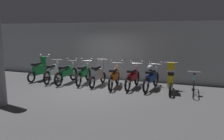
{
  "coord_description": "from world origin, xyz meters",
  "views": [
    {
      "loc": [
        3.94,
        -8.31,
        2.43
      ],
      "look_at": [
        0.67,
        0.71,
        0.75
      ],
      "focal_mm": 35.29,
      "sensor_mm": 36.0,
      "label": 1
    }
  ],
  "objects_px": {
    "motorbike_slot_4": "(98,74)",
    "motorbike_slot_8": "(170,80)",
    "motorbike_slot_6": "(133,77)",
    "bicycle": "(194,85)",
    "motorbike_slot_1": "(53,72)",
    "motorbike_slot_2": "(67,73)",
    "motorbike_slot_5": "(114,76)",
    "motorbike_slot_0": "(40,70)",
    "motorbike_slot_7": "(151,77)",
    "motorbike_slot_3": "(84,73)"
  },
  "relations": [
    {
      "from": "motorbike_slot_4",
      "to": "motorbike_slot_8",
      "type": "xyz_separation_m",
      "value": [
        3.2,
        -0.07,
        0.0
      ]
    },
    {
      "from": "motorbike_slot_6",
      "to": "bicycle",
      "type": "distance_m",
      "value": 2.49
    },
    {
      "from": "motorbike_slot_1",
      "to": "motorbike_slot_2",
      "type": "bearing_deg",
      "value": -3.33
    },
    {
      "from": "bicycle",
      "to": "motorbike_slot_6",
      "type": "bearing_deg",
      "value": 177.67
    },
    {
      "from": "motorbike_slot_6",
      "to": "motorbike_slot_5",
      "type": "bearing_deg",
      "value": -170.6
    },
    {
      "from": "motorbike_slot_0",
      "to": "motorbike_slot_2",
      "type": "xyz_separation_m",
      "value": [
        1.6,
        -0.07,
        -0.04
      ]
    },
    {
      "from": "motorbike_slot_4",
      "to": "motorbike_slot_6",
      "type": "height_order",
      "value": "motorbike_slot_4"
    },
    {
      "from": "motorbike_slot_5",
      "to": "bicycle",
      "type": "distance_m",
      "value": 3.29
    },
    {
      "from": "motorbike_slot_0",
      "to": "motorbike_slot_5",
      "type": "bearing_deg",
      "value": -0.71
    },
    {
      "from": "motorbike_slot_8",
      "to": "motorbike_slot_7",
      "type": "bearing_deg",
      "value": 167.11
    },
    {
      "from": "motorbike_slot_4",
      "to": "motorbike_slot_8",
      "type": "relative_size",
      "value": 1.0
    },
    {
      "from": "motorbike_slot_0",
      "to": "motorbike_slot_5",
      "type": "xyz_separation_m",
      "value": [
        4.0,
        -0.05,
        -0.04
      ]
    },
    {
      "from": "motorbike_slot_0",
      "to": "motorbike_slot_5",
      "type": "relative_size",
      "value": 0.86
    },
    {
      "from": "motorbike_slot_0",
      "to": "motorbike_slot_1",
      "type": "relative_size",
      "value": 0.87
    },
    {
      "from": "motorbike_slot_8",
      "to": "motorbike_slot_6",
      "type": "bearing_deg",
      "value": 174.67
    },
    {
      "from": "motorbike_slot_8",
      "to": "bicycle",
      "type": "xyz_separation_m",
      "value": [
        0.89,
        0.05,
        -0.16
      ]
    },
    {
      "from": "motorbike_slot_1",
      "to": "bicycle",
      "type": "relative_size",
      "value": 1.12
    },
    {
      "from": "motorbike_slot_4",
      "to": "bicycle",
      "type": "xyz_separation_m",
      "value": [
        4.09,
        -0.02,
        -0.16
      ]
    },
    {
      "from": "motorbike_slot_0",
      "to": "motorbike_slot_7",
      "type": "relative_size",
      "value": 0.87
    },
    {
      "from": "motorbike_slot_5",
      "to": "motorbike_slot_8",
      "type": "relative_size",
      "value": 1.16
    },
    {
      "from": "motorbike_slot_2",
      "to": "motorbike_slot_3",
      "type": "xyz_separation_m",
      "value": [
        0.8,
        0.21,
        0.0
      ]
    },
    {
      "from": "motorbike_slot_3",
      "to": "motorbike_slot_6",
      "type": "height_order",
      "value": "same"
    },
    {
      "from": "motorbike_slot_4",
      "to": "motorbike_slot_2",
      "type": "bearing_deg",
      "value": -177.28
    },
    {
      "from": "motorbike_slot_1",
      "to": "motorbike_slot_4",
      "type": "bearing_deg",
      "value": 0.7
    },
    {
      "from": "motorbike_slot_7",
      "to": "bicycle",
      "type": "xyz_separation_m",
      "value": [
        1.68,
        -0.13,
        -0.17
      ]
    },
    {
      "from": "bicycle",
      "to": "motorbike_slot_5",
      "type": "bearing_deg",
      "value": -179.44
    },
    {
      "from": "motorbike_slot_1",
      "to": "motorbike_slot_3",
      "type": "bearing_deg",
      "value": 5.86
    },
    {
      "from": "motorbike_slot_6",
      "to": "motorbike_slot_7",
      "type": "distance_m",
      "value": 0.8
    },
    {
      "from": "motorbike_slot_7",
      "to": "motorbike_slot_3",
      "type": "bearing_deg",
      "value": 179.55
    },
    {
      "from": "motorbike_slot_0",
      "to": "motorbike_slot_4",
      "type": "bearing_deg",
      "value": 0.12
    },
    {
      "from": "motorbike_slot_2",
      "to": "motorbike_slot_4",
      "type": "distance_m",
      "value": 1.6
    },
    {
      "from": "motorbike_slot_7",
      "to": "motorbike_slot_0",
      "type": "bearing_deg",
      "value": -178.81
    },
    {
      "from": "motorbike_slot_1",
      "to": "motorbike_slot_5",
      "type": "xyz_separation_m",
      "value": [
        3.2,
        -0.03,
        0.0
      ]
    },
    {
      "from": "motorbike_slot_2",
      "to": "motorbike_slot_3",
      "type": "relative_size",
      "value": 1.0
    },
    {
      "from": "motorbike_slot_0",
      "to": "bicycle",
      "type": "bearing_deg",
      "value": -0.14
    },
    {
      "from": "motorbike_slot_4",
      "to": "motorbike_slot_7",
      "type": "relative_size",
      "value": 0.87
    },
    {
      "from": "motorbike_slot_6",
      "to": "bicycle",
      "type": "xyz_separation_m",
      "value": [
        2.49,
        -0.1,
        -0.13
      ]
    },
    {
      "from": "motorbike_slot_6",
      "to": "motorbike_slot_7",
      "type": "relative_size",
      "value": 1.01
    },
    {
      "from": "motorbike_slot_2",
      "to": "motorbike_slot_6",
      "type": "xyz_separation_m",
      "value": [
        3.2,
        0.15,
        0.0
      ]
    },
    {
      "from": "motorbike_slot_8",
      "to": "motorbike_slot_5",
      "type": "bearing_deg",
      "value": 179.63
    },
    {
      "from": "motorbike_slot_0",
      "to": "motorbike_slot_1",
      "type": "distance_m",
      "value": 0.8
    },
    {
      "from": "motorbike_slot_2",
      "to": "motorbike_slot_8",
      "type": "distance_m",
      "value": 4.8
    },
    {
      "from": "motorbike_slot_3",
      "to": "motorbike_slot_4",
      "type": "relative_size",
      "value": 1.16
    },
    {
      "from": "motorbike_slot_5",
      "to": "motorbike_slot_8",
      "type": "distance_m",
      "value": 2.4
    },
    {
      "from": "bicycle",
      "to": "motorbike_slot_4",
      "type": "bearing_deg",
      "value": 179.66
    },
    {
      "from": "motorbike_slot_0",
      "to": "motorbike_slot_7",
      "type": "height_order",
      "value": "motorbike_slot_0"
    },
    {
      "from": "motorbike_slot_0",
      "to": "motorbike_slot_1",
      "type": "height_order",
      "value": "motorbike_slot_0"
    },
    {
      "from": "motorbike_slot_1",
      "to": "motorbike_slot_4",
      "type": "relative_size",
      "value": 1.15
    },
    {
      "from": "motorbike_slot_3",
      "to": "motorbike_slot_0",
      "type": "bearing_deg",
      "value": -176.61
    },
    {
      "from": "motorbike_slot_4",
      "to": "motorbike_slot_3",
      "type": "bearing_deg",
      "value": 170.48
    }
  ]
}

